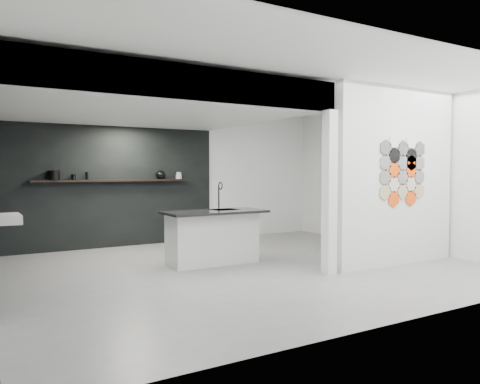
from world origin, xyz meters
name	(u,v)px	position (x,y,z in m)	size (l,w,h in m)	color
floor	(244,268)	(0.00, 0.00, -0.01)	(7.00, 6.00, 0.01)	slate
partition_panel	(397,176)	(2.23, -1.00, 1.40)	(2.45, 0.15, 2.80)	silver
bay_clad_back	(107,187)	(-1.30, 2.97, 1.18)	(4.40, 0.04, 2.35)	black
bulkhead	(140,102)	(-1.30, 1.00, 2.55)	(4.40, 4.00, 0.40)	silver
corner_column	(329,193)	(0.82, -1.00, 1.18)	(0.16, 0.16, 2.35)	silver
fascia_beam	(192,83)	(-1.30, -0.92, 2.55)	(4.40, 0.16, 0.40)	silver
wall_basin	(4,219)	(-3.24, 0.80, 0.85)	(0.40, 0.60, 0.12)	silver
display_shelf	(114,181)	(-1.20, 2.87, 1.30)	(3.00, 0.15, 0.04)	black
kitchen_island	(213,236)	(-0.28, 0.50, 0.44)	(1.62, 0.72, 1.31)	silver
stockpot	(54,175)	(-2.29, 2.87, 1.41)	(0.21, 0.21, 0.17)	black
kettle	(161,175)	(-0.25, 2.87, 1.41)	(0.20, 0.20, 0.17)	black
glass_bowl	(179,177)	(0.15, 2.87, 1.37)	(0.13, 0.13, 0.09)	gray
glass_vase	(179,175)	(0.15, 2.87, 1.39)	(0.10, 0.10, 0.14)	gray
bottle_dark	(87,176)	(-1.70, 2.87, 1.39)	(0.05, 0.05, 0.15)	black
utensil_cup	(73,177)	(-1.94, 2.87, 1.37)	(0.08, 0.08, 0.10)	black
hex_tile_cluster	(403,170)	(2.26, -1.09, 1.50)	(1.04, 0.02, 1.16)	tan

